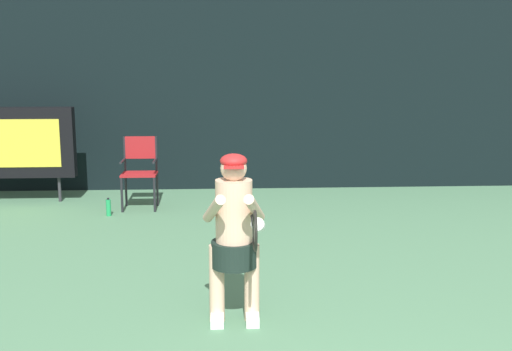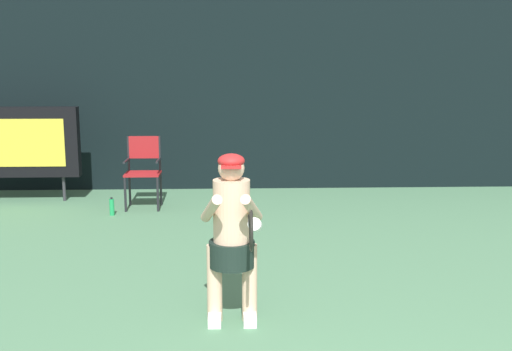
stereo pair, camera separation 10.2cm
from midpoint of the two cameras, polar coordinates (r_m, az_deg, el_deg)
backdrop_screen at (r=10.74m, az=1.40°, el=8.38°), size 18.00×0.12×3.66m
scoreboard at (r=10.47m, az=-21.55°, el=2.85°), size 2.20×0.21×1.50m
umpire_chair at (r=9.52m, az=-10.02°, el=0.73°), size 0.52×0.44×1.08m
water_bottle at (r=9.22m, az=-12.80°, el=-2.84°), size 0.07×0.07×0.27m
tennis_player at (r=5.23m, az=-1.68°, el=-5.24°), size 0.53×0.61×1.46m
tennis_racket at (r=4.66m, az=0.17°, el=-5.03°), size 0.03×0.60×0.31m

